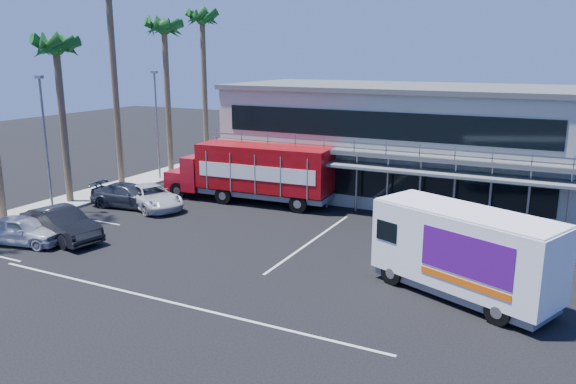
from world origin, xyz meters
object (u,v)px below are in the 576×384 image
at_px(white_van, 464,252).
at_px(parked_car_b, 61,224).
at_px(red_truck, 254,171).
at_px(parked_car_a, 23,230).

distance_m(white_van, parked_car_b, 19.63).
bearing_deg(red_truck, white_van, -34.89).
distance_m(parked_car_a, parked_car_b, 1.79).
xyz_separation_m(white_van, parked_car_a, (-20.69, -3.35, -1.13)).
relative_size(red_truck, parked_car_b, 2.22).
height_order(white_van, parked_car_a, white_van).
height_order(parked_car_a, parked_car_b, parked_car_b).
bearing_deg(parked_car_b, parked_car_a, 149.15).
relative_size(white_van, parked_car_a, 1.75).
height_order(red_truck, parked_car_a, red_truck).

